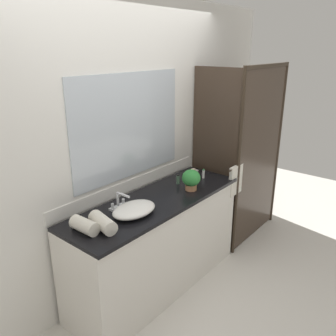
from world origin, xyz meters
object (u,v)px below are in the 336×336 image
sink_basin (134,210)px  potted_plant (191,179)px  soap_dish (193,170)px  rolled_towel_near_edge (84,226)px  rolled_towel_middle (103,223)px  amenity_bottle_lotion (187,178)px  faucet (119,203)px  amenity_bottle_conditioner (203,174)px  amenity_bottle_shampoo (178,179)px

sink_basin → potted_plant: potted_plant is taller
soap_dish → rolled_towel_near_edge: size_ratio=0.45×
rolled_towel_middle → amenity_bottle_lotion: bearing=3.9°
sink_basin → rolled_towel_middle: size_ratio=1.54×
soap_dish → potted_plant: bearing=-146.9°
potted_plant → rolled_towel_near_edge: bearing=173.4°
rolled_towel_middle → faucet: bearing=28.3°
sink_basin → rolled_towel_middle: rolled_towel_middle is taller
sink_basin → soap_dish: (1.12, 0.22, -0.03)m
rolled_towel_near_edge → rolled_towel_middle: size_ratio=0.87×
sink_basin → soap_dish: sink_basin is taller
sink_basin → faucet: (0.00, 0.17, 0.01)m
soap_dish → sink_basin: bearing=-168.8°
potted_plant → amenity_bottle_conditioner: (0.33, 0.08, -0.06)m
potted_plant → amenity_bottle_conditioner: bearing=14.3°
sink_basin → rolled_towel_near_edge: 0.43m
soap_dish → rolled_towel_near_edge: 1.55m
soap_dish → amenity_bottle_lotion: 0.33m
amenity_bottle_lotion → potted_plant: bearing=-132.5°
amenity_bottle_shampoo → rolled_towel_near_edge: (-1.17, -0.06, 0.01)m
amenity_bottle_lotion → amenity_bottle_conditioner: bearing=-14.5°
faucet → amenity_bottle_shampoo: faucet is taller
rolled_towel_near_edge → rolled_towel_middle: bearing=-32.6°
potted_plant → amenity_bottle_shampoo: potted_plant is taller
rolled_towel_middle → sink_basin: bearing=-0.8°
amenity_bottle_conditioner → soap_dish: bearing=64.1°
sink_basin → soap_dish: 1.14m
faucet → amenity_bottle_conditioner: 1.03m
soap_dish → amenity_bottle_conditioner: amenity_bottle_conditioner is taller
potted_plant → rolled_towel_near_edge: (-1.12, 0.13, -0.06)m
soap_dish → amenity_bottle_shampoo: size_ratio=1.07×
amenity_bottle_lotion → faucet: bearing=173.5°
potted_plant → soap_dish: potted_plant is taller
faucet → potted_plant: size_ratio=0.86×
faucet → amenity_bottle_conditioner: (1.02, -0.15, -0.00)m
sink_basin → amenity_bottle_conditioner: amenity_bottle_conditioner is taller
sink_basin → amenity_bottle_conditioner: size_ratio=4.14×
soap_dish → rolled_towel_near_edge: rolled_towel_near_edge is taller
potted_plant → amenity_bottle_conditioner: size_ratio=2.08×
amenity_bottle_shampoo → rolled_towel_middle: size_ratio=0.36×
amenity_bottle_conditioner → rolled_towel_near_edge: 1.45m
rolled_towel_near_edge → sink_basin: bearing=-9.9°
faucet → rolled_towel_near_edge: faucet is taller
rolled_towel_near_edge → amenity_bottle_conditioner: bearing=-1.8°
faucet → rolled_towel_near_edge: size_ratio=0.77×
amenity_bottle_shampoo → rolled_towel_near_edge: 1.17m
potted_plant → rolled_towel_middle: (-1.01, 0.06, -0.05)m
faucet → rolled_towel_middle: (-0.32, -0.17, 0.00)m
faucet → sink_basin: bearing=-90.0°
amenity_bottle_lotion → rolled_towel_middle: size_ratio=0.36×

